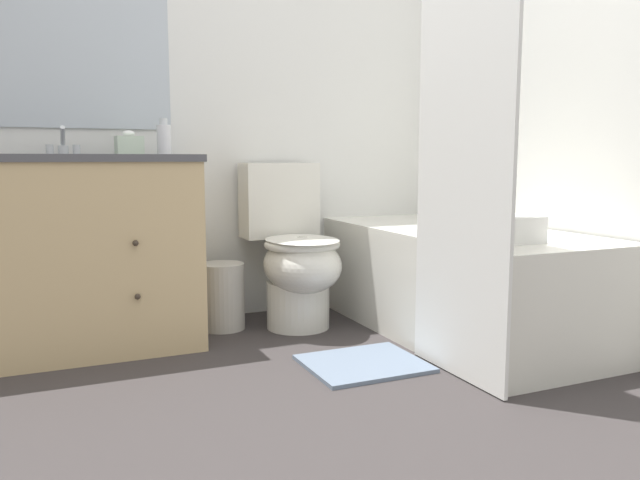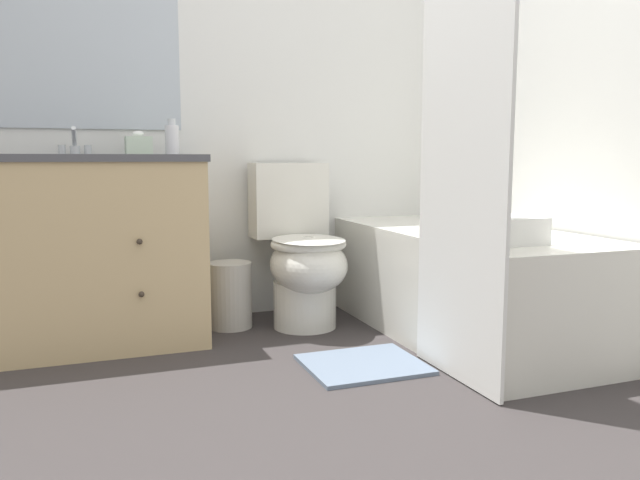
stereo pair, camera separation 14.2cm
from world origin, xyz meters
The scene contains 13 objects.
ground_plane centered at (0.00, 0.00, 0.00)m, with size 14.00×14.00×0.00m, color #383333.
wall_back centered at (-0.01, 1.66, 1.25)m, with size 8.00×0.06×2.50m.
wall_right centered at (1.30, 0.82, 1.25)m, with size 0.05×2.63×2.50m.
vanity_cabinet centered at (-0.75, 1.35, 0.42)m, with size 1.05×0.60×0.82m.
sink_faucet centered at (-0.75, 1.55, 0.86)m, with size 0.14×0.12×0.12m.
toilet centered at (0.25, 1.31, 0.36)m, with size 0.38×0.62×0.79m.
bathtub centered at (0.91, 0.89, 0.25)m, with size 0.71×1.48×0.49m.
shower_curtain centered at (0.54, 0.40, 0.93)m, with size 0.01×0.55×1.85m.
wastebasket centered at (-0.09, 1.39, 0.16)m, with size 0.21×0.21×0.32m.
tissue_box centered at (-0.48, 1.48, 0.87)m, with size 0.11×0.15×0.11m.
soap_dispenser centered at (-0.33, 1.41, 0.90)m, with size 0.06×0.06×0.16m.
bath_towel_folded centered at (0.74, 0.46, 0.54)m, with size 0.32×0.22×0.10m.
bath_mat centered at (0.28, 0.64, 0.01)m, with size 0.45×0.39×0.02m.
Camera 2 is at (-0.70, -1.50, 0.81)m, focal length 35.00 mm.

